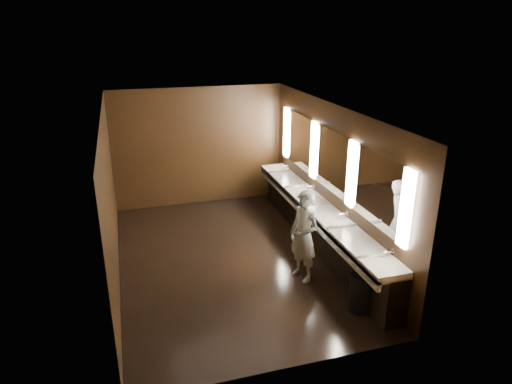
# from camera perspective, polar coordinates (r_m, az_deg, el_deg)

# --- Properties ---
(floor) EXTENTS (6.00, 6.00, 0.00)m
(floor) POSITION_cam_1_polar(r_m,az_deg,el_deg) (8.66, -3.29, -8.38)
(floor) COLOR black
(floor) RESTS_ON ground
(ceiling) EXTENTS (4.00, 6.00, 0.02)m
(ceiling) POSITION_cam_1_polar(r_m,az_deg,el_deg) (7.70, -3.72, 10.15)
(ceiling) COLOR #2D2D2B
(ceiling) RESTS_ON wall_back
(wall_back) EXTENTS (4.00, 0.02, 2.80)m
(wall_back) POSITION_cam_1_polar(r_m,az_deg,el_deg) (10.89, -7.15, 5.60)
(wall_back) COLOR black
(wall_back) RESTS_ON floor
(wall_front) EXTENTS (4.00, 0.02, 2.80)m
(wall_front) POSITION_cam_1_polar(r_m,az_deg,el_deg) (5.47, 3.88, -10.18)
(wall_front) COLOR black
(wall_front) RESTS_ON floor
(wall_left) EXTENTS (0.02, 6.00, 2.80)m
(wall_left) POSITION_cam_1_polar(r_m,az_deg,el_deg) (7.90, -17.75, -1.11)
(wall_left) COLOR black
(wall_left) RESTS_ON floor
(wall_right) EXTENTS (0.02, 6.00, 2.80)m
(wall_right) POSITION_cam_1_polar(r_m,az_deg,el_deg) (8.72, 9.41, 1.64)
(wall_right) COLOR black
(wall_right) RESTS_ON floor
(sink_counter) EXTENTS (0.55, 5.40, 1.01)m
(sink_counter) POSITION_cam_1_polar(r_m,az_deg,el_deg) (8.96, 7.88, -3.95)
(sink_counter) COLOR black
(sink_counter) RESTS_ON floor
(mirror_band) EXTENTS (0.06, 5.03, 1.15)m
(mirror_band) POSITION_cam_1_polar(r_m,az_deg,el_deg) (8.60, 9.43, 3.83)
(mirror_band) COLOR white
(mirror_band) RESTS_ON wall_right
(person) EXTENTS (0.57, 0.69, 1.61)m
(person) POSITION_cam_1_polar(r_m,az_deg,el_deg) (7.74, 6.01, -5.49)
(person) COLOR #94B8DC
(person) RESTS_ON floor
(trash_bin) EXTENTS (0.43, 0.43, 0.60)m
(trash_bin) POSITION_cam_1_polar(r_m,az_deg,el_deg) (7.32, 13.08, -12.12)
(trash_bin) COLOR black
(trash_bin) RESTS_ON floor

